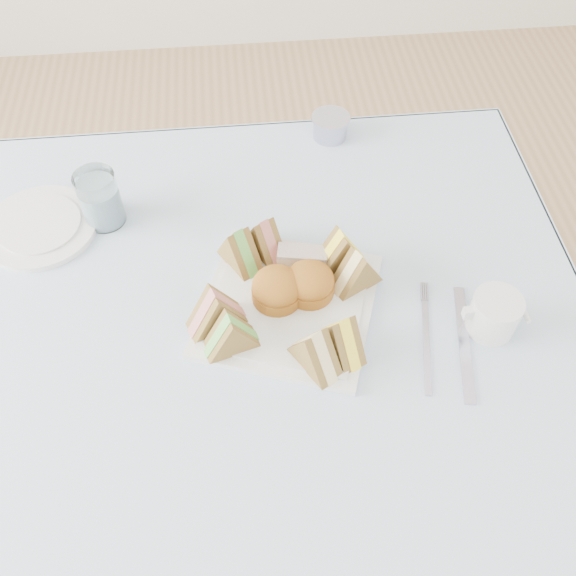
{
  "coord_description": "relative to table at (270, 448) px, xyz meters",
  "views": [
    {
      "loc": [
        -0.01,
        -0.51,
        1.55
      ],
      "look_at": [
        0.04,
        0.06,
        0.8
      ],
      "focal_mm": 40.0,
      "sensor_mm": 36.0,
      "label": 1
    }
  ],
  "objects": [
    {
      "name": "creamer_jug",
      "position": [
        0.34,
        -0.0,
        0.41
      ],
      "size": [
        0.08,
        0.08,
        0.06
      ],
      "primitive_type": "cylinder",
      "rotation": [
        0.0,
        0.0,
        0.06
      ],
      "color": "silver",
      "rests_on": "tablecloth"
    },
    {
      "name": "sandwich_bl_a",
      "position": [
        -0.03,
        0.15,
        0.43
      ],
      "size": [
        0.08,
        0.09,
        0.07
      ],
      "primitive_type": null,
      "rotation": [
        0.0,
        0.0,
        2.11
      ],
      "color": "olive",
      "rests_on": "serving_plate"
    },
    {
      "name": "floor",
      "position": [
        0.0,
        0.0,
        -0.37
      ],
      "size": [
        4.0,
        4.0,
        0.0
      ],
      "primitive_type": "plane",
      "color": "#9E7751",
      "rests_on": "ground"
    },
    {
      "name": "water_glass",
      "position": [
        -0.25,
        0.28,
        0.43
      ],
      "size": [
        0.07,
        0.07,
        0.1
      ],
      "primitive_type": "cylinder",
      "rotation": [
        0.0,
        0.0,
        0.1
      ],
      "color": "white",
      "rests_on": "tablecloth"
    },
    {
      "name": "sandwich_br_a",
      "position": [
        0.15,
        0.09,
        0.42
      ],
      "size": [
        0.09,
        0.07,
        0.07
      ],
      "primitive_type": null,
      "rotation": [
        0.0,
        0.0,
        -2.64
      ],
      "color": "olive",
      "rests_on": "serving_plate"
    },
    {
      "name": "pastry_slice",
      "position": [
        0.07,
        0.13,
        0.41
      ],
      "size": [
        0.08,
        0.04,
        0.04
      ],
      "primitive_type": "cube",
      "rotation": [
        0.0,
        0.0,
        -0.18
      ],
      "color": "tan",
      "rests_on": "serving_plate"
    },
    {
      "name": "scone_left",
      "position": [
        0.03,
        0.07,
        0.41
      ],
      "size": [
        0.09,
        0.09,
        0.05
      ],
      "primitive_type": "cylinder",
      "rotation": [
        0.0,
        0.0,
        -0.25
      ],
      "color": "#A75816",
      "rests_on": "serving_plate"
    },
    {
      "name": "sandwich_bl_b",
      "position": [
        0.02,
        0.17,
        0.42
      ],
      "size": [
        0.07,
        0.09,
        0.07
      ],
      "primitive_type": null,
      "rotation": [
        0.0,
        0.0,
        2.1
      ],
      "color": "olive",
      "rests_on": "serving_plate"
    },
    {
      "name": "sandwich_fl_a",
      "position": [
        -0.07,
        0.04,
        0.43
      ],
      "size": [
        0.1,
        0.07,
        0.08
      ],
      "primitive_type": null,
      "rotation": [
        0.0,
        0.0,
        0.36
      ],
      "color": "olive",
      "rests_on": "serving_plate"
    },
    {
      "name": "sandwich_fl_b",
      "position": [
        -0.05,
        -0.0,
        0.42
      ],
      "size": [
        0.09,
        0.06,
        0.07
      ],
      "primitive_type": null,
      "rotation": [
        0.0,
        0.0,
        0.28
      ],
      "color": "olive",
      "rests_on": "serving_plate"
    },
    {
      "name": "side_plate",
      "position": [
        -0.36,
        0.27,
        0.38
      ],
      "size": [
        0.24,
        0.24,
        0.01
      ],
      "primitive_type": "cylinder",
      "rotation": [
        0.0,
        0.0,
        -0.32
      ],
      "color": "silver",
      "rests_on": "tablecloth"
    },
    {
      "name": "tea_strainer",
      "position": [
        0.16,
        0.46,
        0.4
      ],
      "size": [
        0.09,
        0.09,
        0.04
      ],
      "primitive_type": "cylinder",
      "rotation": [
        0.0,
        0.0,
        0.35
      ],
      "color": "#AEA9C4",
      "rests_on": "tablecloth"
    },
    {
      "name": "scone_right",
      "position": [
        0.08,
        0.08,
        0.41
      ],
      "size": [
        0.09,
        0.09,
        0.05
      ],
      "primitive_type": "cylinder",
      "rotation": [
        0.0,
        0.0,
        0.14
      ],
      "color": "#A75816",
      "rests_on": "serving_plate"
    },
    {
      "name": "fork",
      "position": [
        0.24,
        -0.03,
        0.38
      ],
      "size": [
        0.04,
        0.16,
        0.0
      ],
      "primitive_type": "cube",
      "rotation": [
        0.0,
        0.0,
        -0.2
      ],
      "color": "#AEA9C4",
      "rests_on": "tablecloth"
    },
    {
      "name": "knife",
      "position": [
        0.29,
        -0.03,
        0.38
      ],
      "size": [
        0.05,
        0.2,
        0.0
      ],
      "primitive_type": "cube",
      "rotation": [
        0.0,
        0.0,
        -0.18
      ],
      "color": "#AEA9C4",
      "rests_on": "tablecloth"
    },
    {
      "name": "sandwich_fr_b",
      "position": [
        0.07,
        -0.04,
        0.43
      ],
      "size": [
        0.08,
        0.09,
        0.07
      ],
      "primitive_type": null,
      "rotation": [
        0.0,
        0.0,
        -1.02
      ],
      "color": "olive",
      "rests_on": "serving_plate"
    },
    {
      "name": "tablecloth",
      "position": [
        0.0,
        0.0,
        0.37
      ],
      "size": [
        1.02,
        1.02,
        0.01
      ],
      "primitive_type": "cube",
      "color": "#A8C0DE",
      "rests_on": "table"
    },
    {
      "name": "sandwich_fr_a",
      "position": [
        0.11,
        -0.02,
        0.42
      ],
      "size": [
        0.07,
        0.09,
        0.07
      ],
      "primitive_type": null,
      "rotation": [
        0.0,
        0.0,
        -1.14
      ],
      "color": "olive",
      "rests_on": "serving_plate"
    },
    {
      "name": "sandwich_br_b",
      "position": [
        0.13,
        0.13,
        0.43
      ],
      "size": [
        0.09,
        0.06,
        0.08
      ],
      "primitive_type": null,
      "rotation": [
        0.0,
        0.0,
        -2.85
      ],
      "color": "olive",
      "rests_on": "serving_plate"
    },
    {
      "name": "serving_plate",
      "position": [
        0.04,
        0.06,
        0.38
      ],
      "size": [
        0.32,
        0.32,
        0.01
      ],
      "primitive_type": "cube",
      "rotation": [
        0.0,
        0.0,
        -0.34
      ],
      "color": "silver",
      "rests_on": "tablecloth"
    },
    {
      "name": "table",
      "position": [
        0.0,
        0.0,
        0.0
      ],
      "size": [
        0.9,
        0.9,
        0.74
      ],
      "primitive_type": "cube",
      "color": "brown",
      "rests_on": "floor"
    }
  ]
}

